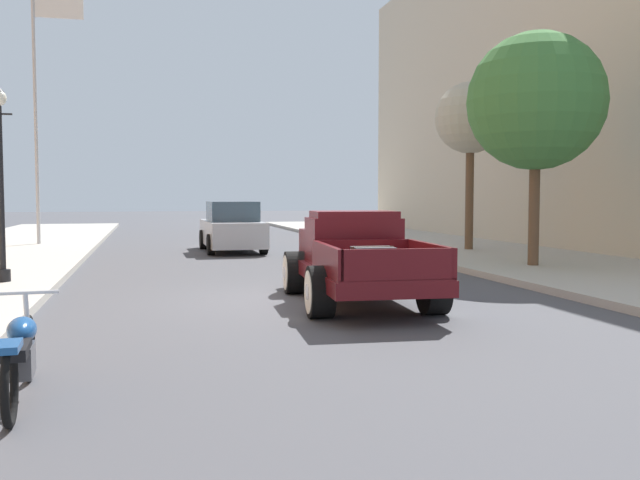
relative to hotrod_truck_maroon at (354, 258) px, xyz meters
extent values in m
plane|color=#47474C|center=(-0.75, 0.37, -0.75)|extent=(140.00, 140.00, 0.00)
cube|color=beige|center=(15.25, 12.22, 5.37)|extent=(12.00, 28.00, 12.25)
cube|color=#510F14|center=(-0.01, -0.24, -0.21)|extent=(2.07, 5.00, 0.24)
cube|color=#510F14|center=(0.01, 0.11, 0.31)|extent=(1.63, 1.20, 0.80)
cube|color=#510F14|center=(0.01, 0.06, 0.77)|extent=(1.49, 1.02, 0.12)
cube|color=#3D4C5B|center=(0.04, 0.67, 0.47)|extent=(1.33, 0.12, 0.44)
cube|color=#510F14|center=(0.09, 1.40, 0.17)|extent=(1.41, 1.58, 0.52)
cube|color=silver|center=(0.14, 2.20, 0.15)|extent=(0.68, 0.14, 0.47)
cube|color=#510F14|center=(-0.10, -1.64, -0.07)|extent=(1.82, 2.20, 0.04)
cube|color=#510F14|center=(-0.91, -1.59, 0.15)|extent=(0.21, 2.10, 0.44)
cube|color=#510F14|center=(0.71, -1.69, 0.15)|extent=(0.21, 2.10, 0.44)
cube|color=#510F14|center=(-0.17, -2.65, 0.15)|extent=(1.62, 0.18, 0.44)
cube|color=#510F14|center=(-0.04, -0.63, 0.15)|extent=(1.62, 0.18, 0.44)
cylinder|color=black|center=(-0.82, 1.16, -0.35)|extent=(0.41, 0.82, 0.80)
cylinder|color=silver|center=(-1.01, 1.17, -0.35)|extent=(0.05, 0.66, 0.66)
cylinder|color=silver|center=(-1.02, 1.17, -0.35)|extent=(0.04, 0.24, 0.24)
cylinder|color=black|center=(0.97, 1.04, -0.35)|extent=(0.41, 0.82, 0.80)
cylinder|color=silver|center=(1.15, 1.03, -0.35)|extent=(0.05, 0.66, 0.66)
cylinder|color=silver|center=(1.16, 1.03, -0.35)|extent=(0.04, 0.24, 0.24)
cylinder|color=black|center=(-0.99, -1.53, -0.35)|extent=(0.41, 0.82, 0.80)
cylinder|color=silver|center=(-1.18, -1.52, -0.35)|extent=(0.05, 0.66, 0.66)
cylinder|color=silver|center=(-1.19, -1.52, -0.35)|extent=(0.04, 0.24, 0.24)
cylinder|color=black|center=(0.80, -1.65, -0.35)|extent=(0.41, 0.82, 0.80)
cylinder|color=silver|center=(0.98, -1.66, -0.35)|extent=(0.05, 0.66, 0.66)
cylinder|color=silver|center=(0.99, -1.66, -0.35)|extent=(0.04, 0.24, 0.24)
cube|color=#2D2D33|center=(-0.30, -1.98, 0.15)|extent=(0.63, 0.48, 0.40)
cube|color=#3D2D1E|center=(-0.30, -1.98, 0.15)|extent=(0.62, 0.09, 0.42)
cube|color=olive|center=(0.14, -1.36, 0.09)|extent=(0.46, 0.34, 0.28)
torus|color=black|center=(-4.68, -4.32, -0.42)|extent=(0.11, 0.67, 0.67)
torus|color=black|center=(-4.59, -5.76, -0.42)|extent=(0.11, 0.67, 0.67)
cube|color=#4C4C51|center=(-4.63, -5.09, -0.37)|extent=(0.26, 0.45, 0.28)
ellipsoid|color=navy|center=(-4.65, -4.84, -0.14)|extent=(0.29, 0.53, 0.24)
cube|color=black|center=(-4.62, -5.34, -0.22)|extent=(0.25, 0.57, 0.10)
cylinder|color=silver|center=(-4.67, -4.38, -0.12)|extent=(0.06, 0.26, 0.58)
cylinder|color=silver|center=(-4.67, -4.50, 0.16)|extent=(0.62, 0.07, 0.04)
cube|color=navy|center=(-4.59, -5.76, -0.10)|extent=(0.20, 0.41, 0.06)
cube|color=#B7B7BC|center=(-0.83, 11.32, -0.14)|extent=(1.78, 4.33, 0.80)
cube|color=#384C5B|center=(-0.82, 11.17, 0.58)|extent=(1.55, 2.02, 0.64)
cylinder|color=black|center=(-1.67, 12.60, -0.42)|extent=(0.23, 0.66, 0.66)
cylinder|color=black|center=(-0.02, 12.62, -0.42)|extent=(0.23, 0.66, 0.66)
cylinder|color=black|center=(-1.63, 10.02, -0.42)|extent=(0.23, 0.66, 0.66)
cylinder|color=black|center=(0.02, 10.04, -0.42)|extent=(0.23, 0.66, 0.66)
cylinder|color=black|center=(-6.30, 3.15, -0.48)|extent=(0.28, 0.28, 0.24)
cylinder|color=black|center=(-6.30, 3.15, 1.24)|extent=(0.12, 0.12, 3.20)
cylinder|color=#B2B2B7|center=(-7.25, 14.48, 3.90)|extent=(0.12, 0.12, 9.00)
cube|color=silver|center=(-6.39, 14.48, 7.75)|extent=(1.60, 0.03, 1.00)
cylinder|color=brown|center=(5.63, 3.56, 0.76)|extent=(0.26, 0.26, 2.72)
sphere|color=#3D7538|center=(5.63, 3.56, 3.37)|extent=(3.32, 3.32, 3.32)
cylinder|color=brown|center=(6.35, 8.58, 1.04)|extent=(0.26, 0.26, 3.29)
sphere|color=#ADA893|center=(6.35, 8.58, 3.53)|extent=(2.23, 2.23, 2.23)
camera|label=1|loc=(-3.49, -11.68, 1.10)|focal=39.18mm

